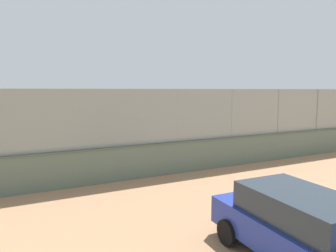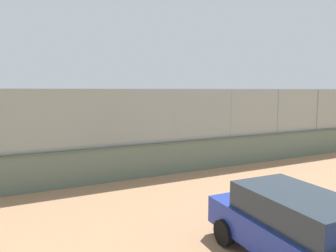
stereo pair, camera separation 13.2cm
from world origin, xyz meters
TOP-DOWN VIEW (x-y plane):
  - ground_plane at (0.00, 0.00)m, footprint 260.00×260.00m
  - perimeter_wall at (-0.92, 13.44)m, footprint 24.59×0.46m
  - fence_panel_on_wall at (-0.92, 13.44)m, footprint 24.17×0.18m
  - player_foreground_swinging at (1.37, 3.98)m, footprint 0.68×1.07m
  - player_at_service_line at (-1.24, 6.22)m, footprint 0.92×1.01m
  - player_baseline_waiting at (-0.61, -0.25)m, footprint 0.71×1.19m
  - sports_ball at (1.51, 4.76)m, footprint 0.15×0.15m
  - parked_car_blue at (3.09, 21.06)m, footprint 2.06×4.55m

SIDE VIEW (x-z plane):
  - ground_plane at x=0.00m, z-range 0.00..0.00m
  - perimeter_wall at x=-0.92m, z-range 0.01..1.43m
  - parked_car_blue at x=3.09m, z-range 0.03..1.61m
  - player_foreground_swinging at x=1.37m, z-range 0.14..1.69m
  - sports_ball at x=1.51m, z-range 0.85..1.00m
  - player_baseline_waiting at x=-0.61m, z-range 0.14..1.74m
  - player_at_service_line at x=-1.24m, z-range 0.16..1.85m
  - fence_panel_on_wall at x=-0.92m, z-range 1.42..3.73m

